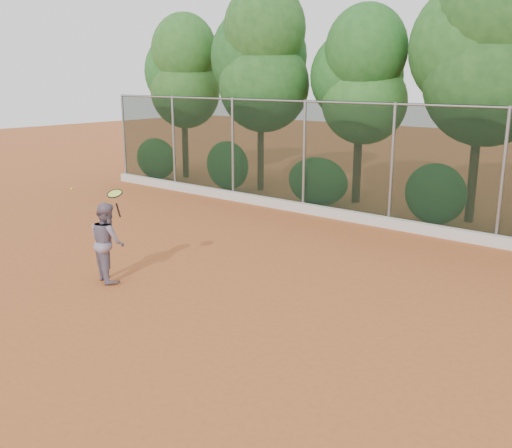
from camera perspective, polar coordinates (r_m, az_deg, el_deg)
The scene contains 7 objects.
ground at distance 11.33m, azimuth -3.25°, elevation -7.11°, with size 80.00×80.00×0.00m, color #A85527.
concrete_curb at distance 16.69m, azimuth 12.83°, elevation 0.18°, with size 24.00×0.20×0.30m, color beige.
tennis_player at distance 12.27m, azimuth -14.63°, elevation -1.75°, with size 0.81×0.63×1.67m, color slate.
chainlink_fence at distance 16.53m, azimuth 13.45°, elevation 6.05°, with size 24.09×0.09×3.50m.
foliage_backdrop at distance 18.39m, azimuth 15.19°, elevation 14.72°, with size 23.70×3.63×7.55m.
tennis_racket at distance 11.61m, azimuth -13.91°, elevation 2.79°, with size 0.42×0.41×0.58m.
tennis_ball_in_flight at distance 14.00m, azimuth -17.97°, elevation 3.36°, with size 0.06×0.06×0.06m.
Camera 1 is at (7.19, -7.70, 4.15)m, focal length 40.00 mm.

